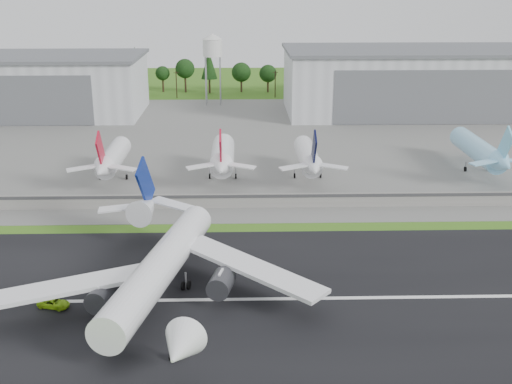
{
  "coord_description": "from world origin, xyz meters",
  "views": [
    {
      "loc": [
        6.22,
        -86.14,
        51.41
      ],
      "look_at": [
        9.4,
        40.0,
        9.0
      ],
      "focal_mm": 45.0,
      "sensor_mm": 36.0,
      "label": 1
    }
  ],
  "objects_px": {
    "main_airliner": "(161,275)",
    "parked_jet_navy": "(309,158)",
    "parked_jet_red_a": "(111,159)",
    "parked_jet_red_b": "(222,157)",
    "parked_jet_skyblue": "(482,151)",
    "ground_vehicle": "(54,303)"
  },
  "relations": [
    {
      "from": "main_airliner",
      "to": "parked_jet_navy",
      "type": "bearing_deg",
      "value": -102.71
    },
    {
      "from": "main_airliner",
      "to": "parked_jet_red_a",
      "type": "bearing_deg",
      "value": -60.54
    },
    {
      "from": "parked_jet_red_b",
      "to": "parked_jet_navy",
      "type": "relative_size",
      "value": 1.0
    },
    {
      "from": "parked_jet_red_a",
      "to": "parked_jet_red_b",
      "type": "relative_size",
      "value": 1.0
    },
    {
      "from": "main_airliner",
      "to": "parked_jet_skyblue",
      "type": "bearing_deg",
      "value": -125.41
    },
    {
      "from": "parked_jet_navy",
      "to": "parked_jet_skyblue",
      "type": "distance_m",
      "value": 48.2
    },
    {
      "from": "ground_vehicle",
      "to": "parked_jet_skyblue",
      "type": "bearing_deg",
      "value": -38.31
    },
    {
      "from": "parked_jet_red_a",
      "to": "parked_jet_red_b",
      "type": "xyz_separation_m",
      "value": [
        29.13,
        0.04,
        0.28
      ]
    },
    {
      "from": "ground_vehicle",
      "to": "parked_jet_red_a",
      "type": "distance_m",
      "value": 68.74
    },
    {
      "from": "main_airliner",
      "to": "parked_jet_navy",
      "type": "height_order",
      "value": "main_airliner"
    },
    {
      "from": "parked_jet_skyblue",
      "to": "ground_vehicle",
      "type": "bearing_deg",
      "value": -142.75
    },
    {
      "from": "ground_vehicle",
      "to": "parked_jet_skyblue",
      "type": "distance_m",
      "value": 121.53
    },
    {
      "from": "parked_jet_skyblue",
      "to": "parked_jet_navy",
      "type": "bearing_deg",
      "value": -174.0
    },
    {
      "from": "parked_jet_red_a",
      "to": "parked_jet_skyblue",
      "type": "xyz_separation_m",
      "value": [
        99.85,
        5.03,
        0.13
      ]
    },
    {
      "from": "parked_jet_red_b",
      "to": "parked_jet_navy",
      "type": "height_order",
      "value": "parked_jet_red_b"
    },
    {
      "from": "ground_vehicle",
      "to": "parked_jet_red_a",
      "type": "bearing_deg",
      "value": 17.12
    },
    {
      "from": "parked_jet_red_b",
      "to": "main_airliner",
      "type": "bearing_deg",
      "value": -97.21
    },
    {
      "from": "parked_jet_navy",
      "to": "parked_jet_skyblue",
      "type": "height_order",
      "value": "parked_jet_skyblue"
    },
    {
      "from": "ground_vehicle",
      "to": "parked_jet_red_a",
      "type": "relative_size",
      "value": 0.17
    },
    {
      "from": "parked_jet_red_b",
      "to": "ground_vehicle",
      "type": "bearing_deg",
      "value": -110.73
    },
    {
      "from": "ground_vehicle",
      "to": "main_airliner",
      "type": "bearing_deg",
      "value": -70.68
    },
    {
      "from": "parked_jet_skyblue",
      "to": "parked_jet_red_b",
      "type": "bearing_deg",
      "value": -175.97
    }
  ]
}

